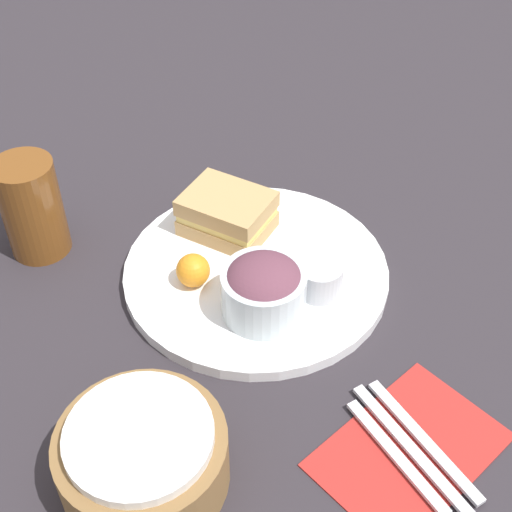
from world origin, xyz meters
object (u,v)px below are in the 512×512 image
dressing_cup (320,278)px  spoon (396,456)px  salad_bowl (264,288)px  bread_basket (143,456)px  knife (410,447)px  fork (423,439)px  drink_glass (32,208)px  sandwich (227,214)px  plate (256,272)px

dressing_cup → spoon: size_ratio=0.38×
salad_bowl → bread_basket: salad_bowl is taller
knife → salad_bowl: bearing=-172.5°
bread_basket → fork: bearing=-124.8°
drink_glass → bread_basket: 0.39m
dressing_cup → bread_basket: 0.31m
sandwich → spoon: sandwich is taller
dressing_cup → bread_basket: size_ratio=0.34×
sandwich → fork: (-0.38, 0.06, -0.04)m
sandwich → knife: sandwich is taller
plate → spoon: plate is taller
spoon → salad_bowl: bearing=-176.9°
drink_glass → fork: bearing=-165.9°
fork → spoon: bearing=-90.0°
bread_basket → knife: bearing=-126.3°
sandwich → bread_basket: (-0.22, 0.29, -0.01)m
drink_glass → spoon: drink_glass is taller
dressing_cup → bread_basket: bread_basket is taller
salad_bowl → dressing_cup: (-0.02, -0.07, -0.02)m
dressing_cup → fork: dressing_cup is taller
dressing_cup → bread_basket: (-0.05, 0.30, 0.00)m
knife → spoon: 0.02m
plate → salad_bowl: bearing=144.4°
salad_bowl → bread_basket: 0.24m
dressing_cup → spoon: (-0.21, 0.10, -0.03)m
salad_bowl → sandwich: bearing=-24.7°
bread_basket → knife: (-0.16, -0.22, -0.03)m
fork → knife: same height
drink_glass → fork: drink_glass is taller
plate → salad_bowl: (-0.06, 0.04, 0.05)m
drink_glass → bread_basket: size_ratio=0.81×
dressing_cup → knife: 0.23m
sandwich → fork: 0.38m
bread_basket → fork: (-0.16, -0.23, -0.03)m
spoon → sandwich: bearing=176.4°
dressing_cup → fork: (-0.22, 0.07, -0.03)m
bread_basket → spoon: size_ratio=1.11×
knife → fork: bearing=90.0°
plate → sandwich: (0.08, -0.02, 0.04)m
fork → drink_glass: bearing=-155.0°
drink_glass → knife: (-0.53, -0.12, -0.06)m
sandwich → bread_basket: bearing=126.3°
dressing_cup → sandwich: bearing=2.9°
salad_bowl → knife: bearing=176.6°
fork → spoon: same height
bread_basket → fork: size_ratio=1.00×
sandwich → bread_basket: size_ratio=0.80×
sandwich → drink_glass: 0.25m
salad_bowl → dressing_cup: 0.08m
plate → fork: (-0.30, 0.04, -0.00)m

